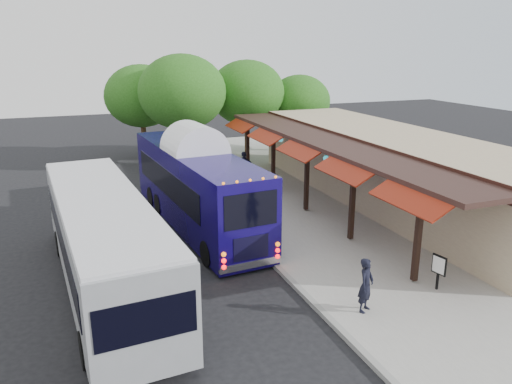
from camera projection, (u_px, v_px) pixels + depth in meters
name	position (u px, v px, depth m)	size (l,w,h in m)	color
ground	(264.00, 257.00, 18.93)	(90.00, 90.00, 0.00)	black
sidewalk	(328.00, 209.00, 24.21)	(10.00, 40.00, 0.15)	#9E9B93
curb	(232.00, 222.00, 22.50)	(0.20, 40.00, 0.16)	gray
station_shelter	(389.00, 168.00, 24.88)	(8.15, 20.00, 3.60)	tan
coach_bus	(196.00, 183.00, 21.76)	(3.32, 11.48, 3.63)	#110752
city_bus	(104.00, 239.00, 16.02)	(3.38, 11.86, 3.15)	gray
ped_a	(366.00, 285.00, 14.60)	(0.61, 0.40, 1.66)	black
ped_b	(233.00, 182.00, 25.28)	(0.88, 0.68, 1.81)	black
ped_c	(244.00, 168.00, 27.94)	(1.12, 0.46, 1.90)	black
ped_d	(220.00, 154.00, 31.81)	(1.16, 0.67, 1.79)	black
sign_board	(439.00, 267.00, 15.89)	(0.15, 0.53, 1.17)	black
tree_left	(182.00, 92.00, 32.05)	(5.67, 5.67, 7.26)	#382314
tree_mid	(247.00, 93.00, 34.91)	(5.32, 5.32, 6.81)	#382314
tree_right	(299.00, 101.00, 36.31)	(4.47, 4.47, 5.73)	#382314
tree_far	(141.00, 96.00, 34.65)	(5.09, 5.09, 6.51)	#382314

